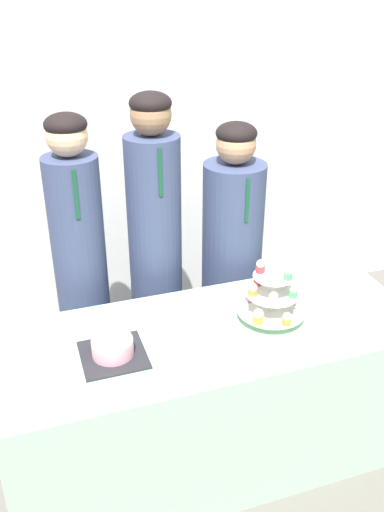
{
  "coord_description": "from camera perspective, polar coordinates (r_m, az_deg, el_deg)",
  "views": [
    {
      "loc": [
        -0.68,
        -1.38,
        2.01
      ],
      "look_at": [
        -0.09,
        0.37,
        1.05
      ],
      "focal_mm": 38.0,
      "sensor_mm": 36.0,
      "label": 1
    }
  ],
  "objects": [
    {
      "name": "cake_knife",
      "position": [
        2.0,
        -3.94,
        -13.43
      ],
      "size": [
        0.2,
        0.22,
        0.01
      ],
      "rotation": [
        0.0,
        0.0,
        0.85
      ],
      "color": "silver",
      "rests_on": "table"
    },
    {
      "name": "cupcake_stand",
      "position": [
        2.3,
        8.34,
        -4.22
      ],
      "size": [
        0.29,
        0.29,
        0.26
      ],
      "color": "silver",
      "rests_on": "table"
    },
    {
      "name": "ground_plane",
      "position": [
        2.54,
        5.04,
        -25.2
      ],
      "size": [
        16.0,
        16.0,
        0.0
      ],
      "primitive_type": "plane",
      "color": "#605B56"
    },
    {
      "name": "student_0",
      "position": [
        2.67,
        -11.56,
        -1.79
      ],
      "size": [
        0.25,
        0.26,
        1.5
      ],
      "color": "#384266",
      "rests_on": "ground_plane"
    },
    {
      "name": "wall_back",
      "position": [
        3.16,
        -6.02,
        15.22
      ],
      "size": [
        9.0,
        0.06,
        2.7
      ],
      "color": "silver",
      "rests_on": "ground_plane"
    },
    {
      "name": "round_cake",
      "position": [
        2.12,
        -8.37,
        -9.3
      ],
      "size": [
        0.25,
        0.25,
        0.11
      ],
      "color": "#232328",
      "rests_on": "table"
    },
    {
      "name": "table",
      "position": [
        2.49,
        2.2,
        -14.39
      ],
      "size": [
        1.76,
        0.68,
        0.7
      ],
      "color": "#A8DBB2",
      "rests_on": "ground_plane"
    },
    {
      "name": "student_2",
      "position": [
        2.87,
        4.18,
        -0.59
      ],
      "size": [
        0.31,
        0.32,
        1.4
      ],
      "color": "#384266",
      "rests_on": "ground_plane"
    },
    {
      "name": "student_1",
      "position": [
        2.71,
        -3.85,
        -0.04
      ],
      "size": [
        0.26,
        0.27,
        1.57
      ],
      "color": "#384266",
      "rests_on": "ground_plane"
    }
  ]
}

